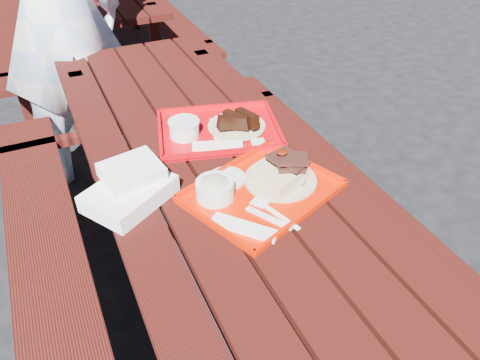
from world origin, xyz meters
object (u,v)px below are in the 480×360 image
at_px(picnic_table_far, 82,0).
at_px(far_tray, 217,129).
at_px(picnic_table_near, 222,217).
at_px(person, 57,14).
at_px(near_tray, 257,184).

distance_m(picnic_table_far, far_tray, 2.59).
bearing_deg(picnic_table_far, picnic_table_near, -90.00).
relative_size(picnic_table_far, person, 1.31).
xyz_separation_m(picnic_table_near, picnic_table_far, (0.00, 2.80, 0.00)).
bearing_deg(picnic_table_far, person, -101.32).
bearing_deg(picnic_table_near, near_tray, -67.47).
relative_size(near_tray, far_tray, 1.03).
height_order(picnic_table_near, person, person).
distance_m(picnic_table_near, picnic_table_far, 2.80).
xyz_separation_m(near_tray, far_tray, (0.02, 0.36, -0.01)).
height_order(far_tray, person, person).
height_order(picnic_table_near, far_tray, far_tray).
bearing_deg(near_tray, picnic_table_near, 112.53).
relative_size(picnic_table_far, far_tray, 4.88).
height_order(picnic_table_near, picnic_table_far, same).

